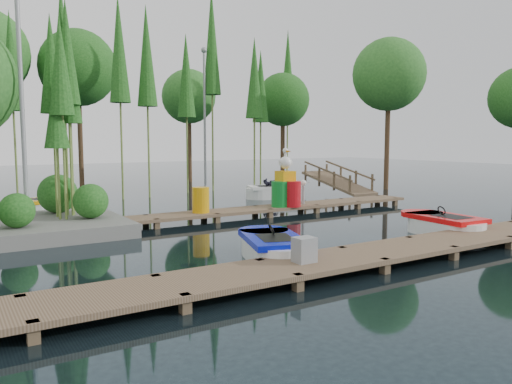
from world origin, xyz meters
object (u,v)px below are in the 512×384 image
boat_red (444,226)px  utility_cabinet (304,250)px  boat_blue (272,249)px  yellow_barrel (201,200)px  boat_yellow_far (51,205)px  drum_cluster (287,189)px

boat_red → utility_cabinet: size_ratio=5.55×
boat_blue → yellow_barrel: (0.90, 5.50, 0.46)m
utility_cabinet → yellow_barrel: 7.10m
boat_yellow_far → utility_cabinet: size_ratio=5.81×
boat_blue → yellow_barrel: size_ratio=3.42×
boat_red → yellow_barrel: 7.38m
boat_red → boat_blue: bearing=-177.6°
boat_red → boat_yellow_far: 13.36m
boat_blue → yellow_barrel: 5.59m
yellow_barrel → drum_cluster: 3.30m
boat_blue → boat_yellow_far: (-2.84, 10.18, 0.02)m
utility_cabinet → boat_yellow_far: bearing=102.4°
boat_red → drum_cluster: drum_cluster is taller
boat_yellow_far → drum_cluster: 8.56m
utility_cabinet → yellow_barrel: bearing=80.4°
yellow_barrel → boat_blue: bearing=-99.3°
utility_cabinet → boat_red: bearing=13.0°
boat_red → drum_cluster: 5.70m
yellow_barrel → drum_cluster: drum_cluster is taller
drum_cluster → boat_red: bearing=-75.0°
boat_blue → drum_cluster: size_ratio=1.37×
boat_blue → drum_cluster: drum_cluster is taller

